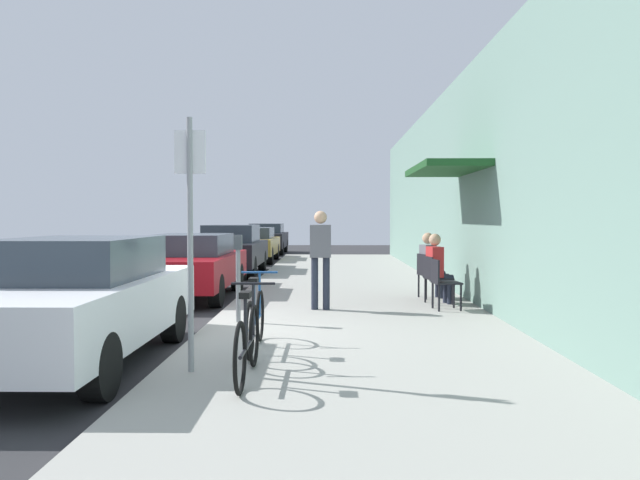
{
  "coord_description": "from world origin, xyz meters",
  "views": [
    {
      "loc": [
        1.8,
        -8.79,
        1.7
      ],
      "look_at": [
        1.59,
        8.71,
        1.08
      ],
      "focal_mm": 34.82,
      "sensor_mm": 36.0,
      "label": 1
    }
  ],
  "objects_px": {
    "seated_patron_2": "(431,263)",
    "cafe_chair_0": "(442,281)",
    "parked_car_1": "(191,264)",
    "parking_meter": "(238,272)",
    "parked_car_4": "(267,238)",
    "bicycle_1": "(255,320)",
    "cafe_chair_2": "(428,273)",
    "parked_car_0": "(75,300)",
    "street_sign": "(190,224)",
    "parked_car_2": "(231,249)",
    "seated_patron_1": "(438,266)",
    "parked_car_3": "(253,244)",
    "pedestrian_standing": "(321,252)",
    "cafe_chair_1": "(435,276)",
    "bicycle_0": "(248,343)"
  },
  "relations": [
    {
      "from": "parked_car_3",
      "to": "cafe_chair_0",
      "type": "relative_size",
      "value": 5.06
    },
    {
      "from": "parked_car_1",
      "to": "seated_patron_1",
      "type": "relative_size",
      "value": 3.41
    },
    {
      "from": "parked_car_1",
      "to": "seated_patron_2",
      "type": "height_order",
      "value": "seated_patron_2"
    },
    {
      "from": "parked_car_1",
      "to": "cafe_chair_0",
      "type": "height_order",
      "value": "parked_car_1"
    },
    {
      "from": "bicycle_0",
      "to": "parked_car_1",
      "type": "bearing_deg",
      "value": 106.68
    },
    {
      "from": "parking_meter",
      "to": "bicycle_1",
      "type": "xyz_separation_m",
      "value": [
        0.49,
        -1.98,
        -0.41
      ]
    },
    {
      "from": "parking_meter",
      "to": "seated_patron_1",
      "type": "bearing_deg",
      "value": 31.38
    },
    {
      "from": "parked_car_0",
      "to": "parked_car_2",
      "type": "xyz_separation_m",
      "value": [
        0.0,
        11.53,
        0.0
      ]
    },
    {
      "from": "parked_car_3",
      "to": "seated_patron_2",
      "type": "bearing_deg",
      "value": -67.29
    },
    {
      "from": "bicycle_0",
      "to": "cafe_chair_0",
      "type": "xyz_separation_m",
      "value": [
        2.75,
        4.63,
        0.14
      ]
    },
    {
      "from": "street_sign",
      "to": "bicycle_1",
      "type": "xyz_separation_m",
      "value": [
        0.54,
        1.04,
        -1.16
      ]
    },
    {
      "from": "seated_patron_1",
      "to": "seated_patron_2",
      "type": "xyz_separation_m",
      "value": [
        0.0,
        0.8,
        0.0
      ]
    },
    {
      "from": "parked_car_3",
      "to": "bicycle_0",
      "type": "height_order",
      "value": "parked_car_3"
    },
    {
      "from": "parked_car_0",
      "to": "bicycle_1",
      "type": "height_order",
      "value": "parked_car_0"
    },
    {
      "from": "parked_car_1",
      "to": "parked_car_4",
      "type": "relative_size",
      "value": 1.0
    },
    {
      "from": "parked_car_1",
      "to": "parked_car_4",
      "type": "height_order",
      "value": "parked_car_4"
    },
    {
      "from": "parked_car_2",
      "to": "seated_patron_1",
      "type": "bearing_deg",
      "value": -55.57
    },
    {
      "from": "parked_car_3",
      "to": "parking_meter",
      "type": "bearing_deg",
      "value": -83.96
    },
    {
      "from": "seated_patron_1",
      "to": "cafe_chair_2",
      "type": "height_order",
      "value": "seated_patron_1"
    },
    {
      "from": "bicycle_1",
      "to": "cafe_chair_0",
      "type": "distance_m",
      "value": 4.34
    },
    {
      "from": "parked_car_4",
      "to": "seated_patron_2",
      "type": "height_order",
      "value": "parked_car_4"
    },
    {
      "from": "parked_car_1",
      "to": "cafe_chair_2",
      "type": "distance_m",
      "value": 4.96
    },
    {
      "from": "parked_car_1",
      "to": "parking_meter",
      "type": "bearing_deg",
      "value": -67.53
    },
    {
      "from": "seated_patron_1",
      "to": "parked_car_2",
      "type": "bearing_deg",
      "value": 124.43
    },
    {
      "from": "street_sign",
      "to": "bicycle_1",
      "type": "relative_size",
      "value": 1.52
    },
    {
      "from": "parked_car_2",
      "to": "bicycle_0",
      "type": "xyz_separation_m",
      "value": [
        2.12,
        -12.6,
        -0.28
      ]
    },
    {
      "from": "seated_patron_2",
      "to": "cafe_chair_0",
      "type": "bearing_deg",
      "value": -92.19
    },
    {
      "from": "pedestrian_standing",
      "to": "cafe_chair_2",
      "type": "bearing_deg",
      "value": 36.54
    },
    {
      "from": "parked_car_4",
      "to": "cafe_chair_2",
      "type": "distance_m",
      "value": 17.96
    },
    {
      "from": "pedestrian_standing",
      "to": "cafe_chair_1",
      "type": "bearing_deg",
      "value": 19.71
    },
    {
      "from": "parked_car_4",
      "to": "pedestrian_standing",
      "type": "bearing_deg",
      "value": -81.6
    },
    {
      "from": "parked_car_2",
      "to": "street_sign",
      "type": "relative_size",
      "value": 1.69
    },
    {
      "from": "parked_car_4",
      "to": "bicycle_1",
      "type": "distance_m",
      "value": 22.22
    },
    {
      "from": "bicycle_0",
      "to": "cafe_chair_1",
      "type": "relative_size",
      "value": 1.97
    },
    {
      "from": "bicycle_0",
      "to": "seated_patron_1",
      "type": "distance_m",
      "value": 6.1
    },
    {
      "from": "parking_meter",
      "to": "bicycle_0",
      "type": "distance_m",
      "value": 3.41
    },
    {
      "from": "parked_car_0",
      "to": "cafe_chair_1",
      "type": "relative_size",
      "value": 5.06
    },
    {
      "from": "parking_meter",
      "to": "cafe_chair_1",
      "type": "relative_size",
      "value": 1.52
    },
    {
      "from": "parked_car_3",
      "to": "bicycle_1",
      "type": "xyz_separation_m",
      "value": [
        2.04,
        -16.64,
        -0.22
      ]
    },
    {
      "from": "parked_car_3",
      "to": "parking_meter",
      "type": "height_order",
      "value": "parking_meter"
    },
    {
      "from": "parked_car_2",
      "to": "pedestrian_standing",
      "type": "xyz_separation_m",
      "value": [
        2.78,
        -7.96,
        0.36
      ]
    },
    {
      "from": "bicycle_1",
      "to": "seated_patron_2",
      "type": "bearing_deg",
      "value": 59.19
    },
    {
      "from": "bicycle_0",
      "to": "seated_patron_2",
      "type": "relative_size",
      "value": 1.33
    },
    {
      "from": "parking_meter",
      "to": "bicycle_1",
      "type": "height_order",
      "value": "parking_meter"
    },
    {
      "from": "parked_car_0",
      "to": "parked_car_4",
      "type": "relative_size",
      "value": 1.0
    },
    {
      "from": "parked_car_3",
      "to": "seated_patron_1",
      "type": "bearing_deg",
      "value": -68.61
    },
    {
      "from": "parked_car_3",
      "to": "parked_car_4",
      "type": "relative_size",
      "value": 1.0
    },
    {
      "from": "parking_meter",
      "to": "parked_car_3",
      "type": "bearing_deg",
      "value": 96.04
    },
    {
      "from": "parked_car_0",
      "to": "street_sign",
      "type": "xyz_separation_m",
      "value": [
        1.5,
        -0.76,
        0.88
      ]
    },
    {
      "from": "cafe_chair_1",
      "to": "pedestrian_standing",
      "type": "relative_size",
      "value": 0.51
    }
  ]
}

